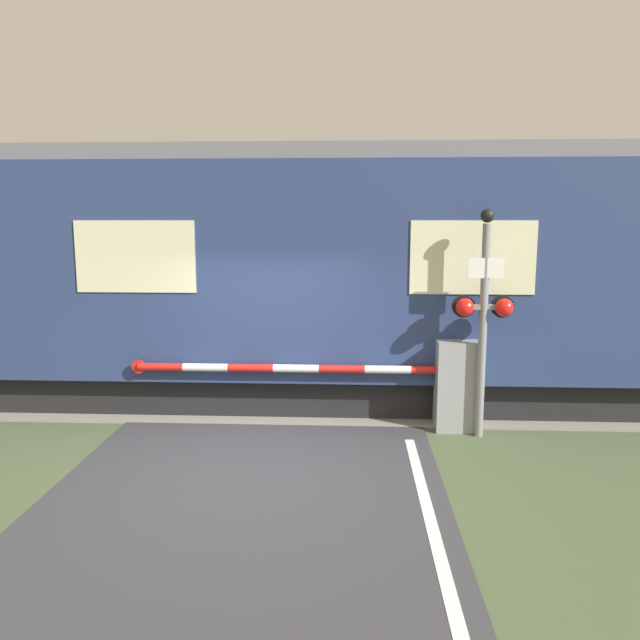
{
  "coord_description": "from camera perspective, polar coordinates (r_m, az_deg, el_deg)",
  "views": [
    {
      "loc": [
        1.11,
        -7.01,
        2.92
      ],
      "look_at": [
        0.64,
        2.14,
        1.45
      ],
      "focal_mm": 35.0,
      "sensor_mm": 36.0,
      "label": 1
    }
  ],
  "objects": [
    {
      "name": "signal_post",
      "position": [
        8.53,
        14.74,
        0.88
      ],
      "size": [
        0.81,
        0.26,
        3.07
      ],
      "color": "gray",
      "rests_on": "ground_plane"
    },
    {
      "name": "train",
      "position": [
        10.63,
        -13.78,
        4.11
      ],
      "size": [
        17.09,
        3.01,
        3.99
      ],
      "color": "black",
      "rests_on": "ground_plane"
    },
    {
      "name": "ground_plane",
      "position": [
        7.68,
        -5.78,
        -13.29
      ],
      "size": [
        80.0,
        80.0,
        0.0
      ],
      "primitive_type": "plane",
      "color": "#475638"
    },
    {
      "name": "crossing_barrier",
      "position": [
        8.92,
        10.39,
        -5.65
      ],
      "size": [
        4.92,
        0.44,
        1.28
      ],
      "color": "gray",
      "rests_on": "ground_plane"
    },
    {
      "name": "track_bed",
      "position": [
        10.61,
        -3.23,
        -6.75
      ],
      "size": [
        36.0,
        3.2,
        0.13
      ],
      "color": "gray",
      "rests_on": "ground_plane"
    }
  ]
}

